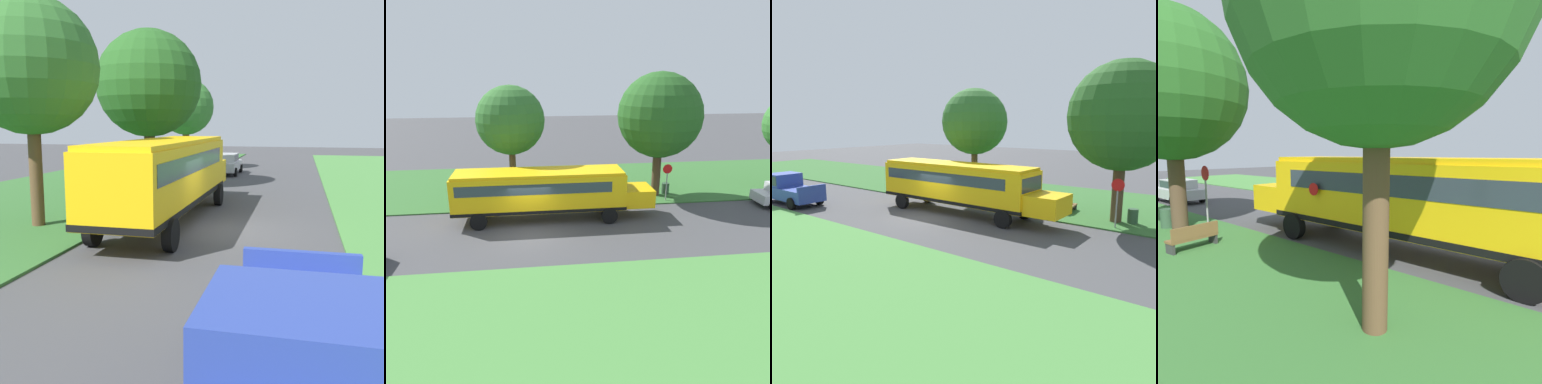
# 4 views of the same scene
# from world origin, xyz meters

# --- Properties ---
(ground_plane) EXTENTS (120.00, 120.00, 0.00)m
(ground_plane) POSITION_xyz_m (0.00, 0.00, 0.00)
(ground_plane) COLOR #424244
(grass_far_side) EXTENTS (10.00, 80.00, 0.07)m
(grass_far_side) POSITION_xyz_m (9.00, 0.00, 0.04)
(grass_far_side) COLOR #47843D
(grass_far_side) RESTS_ON ground
(school_bus) EXTENTS (2.84, 12.42, 3.16)m
(school_bus) POSITION_xyz_m (-2.27, 0.93, 1.92)
(school_bus) COLOR yellow
(school_bus) RESTS_ON ground
(car_silver_nearest) EXTENTS (2.02, 4.40, 1.56)m
(car_silver_nearest) POSITION_xyz_m (-2.80, 17.80, 0.88)
(car_silver_nearest) COLOR #B7B7BC
(car_silver_nearest) RESTS_ON ground
(oak_tree_beside_bus) EXTENTS (4.78, 4.78, 8.13)m
(oak_tree_beside_bus) POSITION_xyz_m (-6.53, -1.10, 5.71)
(oak_tree_beside_bus) COLOR brown
(oak_tree_beside_bus) RESTS_ON ground
(oak_tree_roadside_mid) EXTENTS (6.02, 6.02, 9.02)m
(oak_tree_roadside_mid) POSITION_xyz_m (-5.99, 9.57, 5.96)
(oak_tree_roadside_mid) COLOR #4C3826
(oak_tree_roadside_mid) RESTS_ON ground
(stop_sign) EXTENTS (0.08, 0.68, 2.74)m
(stop_sign) POSITION_xyz_m (-4.60, 9.74, 1.74)
(stop_sign) COLOR gray
(stop_sign) RESTS_ON ground
(park_bench) EXTENTS (1.65, 0.68, 0.92)m
(park_bench) POSITION_xyz_m (-6.67, 6.31, 0.47)
(park_bench) COLOR brown
(park_bench) RESTS_ON ground
(trash_bin) EXTENTS (0.56, 0.56, 0.90)m
(trash_bin) POSITION_xyz_m (-6.10, 10.26, 0.45)
(trash_bin) COLOR #2D4C33
(trash_bin) RESTS_ON ground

